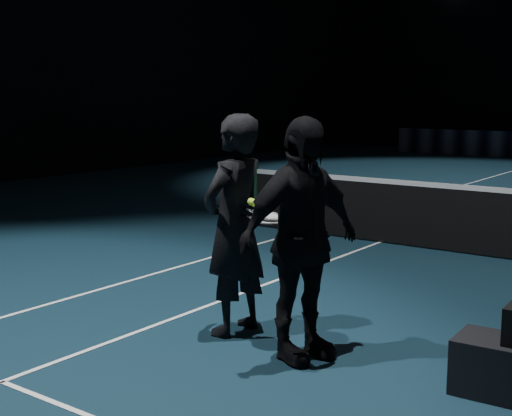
# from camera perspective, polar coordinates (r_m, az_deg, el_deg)

# --- Properties ---
(net_post_left) EXTENTS (0.10, 0.10, 1.10)m
(net_post_left) POSITION_cam_1_polar(r_m,az_deg,el_deg) (11.77, -0.07, 1.21)
(net_post_left) COLOR black
(net_post_left) RESTS_ON floor
(player_a) EXTENTS (0.50, 0.74, 2.00)m
(player_a) POSITION_cam_1_polar(r_m,az_deg,el_deg) (6.42, -1.74, -1.40)
(player_a) COLOR black
(player_a) RESTS_ON floor
(player_b) EXTENTS (0.83, 1.27, 2.00)m
(player_b) POSITION_cam_1_polar(r_m,az_deg,el_deg) (5.79, 3.57, -2.56)
(player_b) COLOR black
(player_b) RESTS_ON floor
(racket_lower) EXTENTS (0.71, 0.37, 0.03)m
(racket_lower) POSITION_cam_1_polar(r_m,az_deg,el_deg) (6.06, 0.93, -1.04)
(racket_lower) COLOR black
(racket_lower) RESTS_ON player_a
(racket_upper) EXTENTS (0.71, 0.32, 0.10)m
(racket_upper) POSITION_cam_1_polar(r_m,az_deg,el_deg) (6.12, 0.90, -0.60)
(racket_upper) COLOR black
(racket_upper) RESTS_ON player_b
(tennis_balls) EXTENTS (0.12, 0.10, 0.12)m
(tennis_balls) POSITION_cam_1_polar(r_m,az_deg,el_deg) (6.18, -0.23, 0.62)
(tennis_balls) COLOR #B7E831
(tennis_balls) RESTS_ON racket_upper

